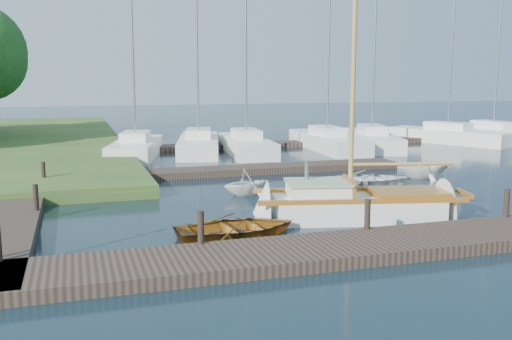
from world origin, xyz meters
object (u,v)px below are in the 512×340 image
object	(u,v)px
tender_c	(367,177)
marina_boat_6	(447,135)
mooring_post_3	(507,203)
mooring_post_2	(367,214)
tender_d	(423,164)
marina_boat_3	(327,140)
marina_boat_4	(372,139)
marina_boat_7	(493,133)
mooring_post_1	(201,227)
sailboat	(362,208)
marina_boat_0	(136,147)
tender_b	(248,180)
mooring_post_5	(43,172)
marina_boat_1	(199,143)
marina_boat_2	(246,143)
dinghy	(237,224)
mooring_post_4	(36,197)

from	to	relation	value
tender_c	marina_boat_6	distance (m)	18.05
mooring_post_3	tender_c	distance (m)	6.96
mooring_post_2	tender_c	size ratio (longest dim) A/B	0.24
tender_c	tender_d	size ratio (longest dim) A/B	1.49
marina_boat_3	marina_boat_4	distance (m)	3.12
marina_boat_7	marina_boat_4	bearing A→B (deg)	89.01
mooring_post_1	sailboat	size ratio (longest dim) A/B	0.08
tender_c	marina_boat_0	world-z (taller)	marina_boat_0
tender_d	marina_boat_7	bearing A→B (deg)	-38.24
tender_b	mooring_post_5	bearing A→B (deg)	48.28
sailboat	marina_boat_1	distance (m)	17.31
tender_b	marina_boat_2	bearing A→B (deg)	-34.36
marina_boat_4	mooring_post_1	bearing A→B (deg)	158.49
mooring_post_1	marina_boat_0	world-z (taller)	marina_boat_0
mooring_post_1	marina_boat_0	xyz separation A→B (m)	(0.42, 18.70, -0.13)
mooring_post_3	marina_boat_1	distance (m)	20.01
dinghy	marina_boat_6	distance (m)	26.97
mooring_post_4	marina_boat_4	xyz separation A→B (m)	(19.09, 13.77, -0.14)
mooring_post_5	marina_boat_2	world-z (taller)	marina_boat_2
mooring_post_5	marina_boat_6	bearing A→B (deg)	20.61
sailboat	marina_boat_7	size ratio (longest dim) A/B	0.82
tender_d	marina_boat_7	xyz separation A→B (m)	(13.47, 11.60, -0.03)
marina_boat_1	marina_boat_6	size ratio (longest dim) A/B	1.06
marina_boat_3	marina_boat_6	bearing A→B (deg)	-80.62
mooring_post_5	marina_boat_2	distance (m)	13.54
dinghy	tender_d	xyz separation A→B (m)	(10.22, 6.54, 0.26)
mooring_post_5	marina_boat_3	distance (m)	18.19
tender_d	marina_boat_0	distance (m)	15.49
mooring_post_1	marina_boat_7	bearing A→B (deg)	37.98
mooring_post_1	mooring_post_5	size ratio (longest dim) A/B	1.00
marina_boat_4	tender_b	bearing A→B (deg)	152.61
marina_boat_7	dinghy	bearing A→B (deg)	122.23
marina_boat_2	marina_boat_7	world-z (taller)	marina_boat_7
dinghy	marina_boat_0	xyz separation A→B (m)	(-0.87, 17.35, 0.22)
marina_boat_4	tender_d	bearing A→B (deg)	179.05
marina_boat_7	marina_boat_3	bearing A→B (deg)	88.27
marina_boat_3	mooring_post_5	bearing A→B (deg)	123.13
mooring_post_2	marina_boat_7	world-z (taller)	marina_boat_7
tender_d	marina_boat_0	world-z (taller)	marina_boat_0
tender_d	marina_boat_1	bearing A→B (deg)	43.86
mooring_post_2	marina_boat_3	size ratio (longest dim) A/B	0.07
mooring_post_4	marina_boat_3	size ratio (longest dim) A/B	0.07
marina_boat_0	marina_boat_2	size ratio (longest dim) A/B	0.82
marina_boat_2	marina_boat_4	bearing A→B (deg)	-80.81
mooring_post_2	marina_boat_3	xyz separation A→B (m)	(7.47, 18.71, -0.13)
tender_c	marina_boat_4	bearing A→B (deg)	-18.55
tender_c	marina_boat_7	distance (m)	20.90
mooring_post_2	sailboat	size ratio (longest dim) A/B	0.08
marina_boat_2	mooring_post_2	bearing A→B (deg)	179.43
tender_b	marina_boat_4	bearing A→B (deg)	-62.48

